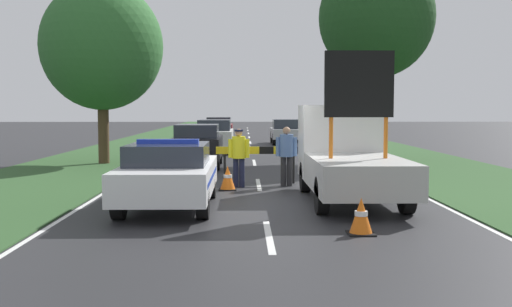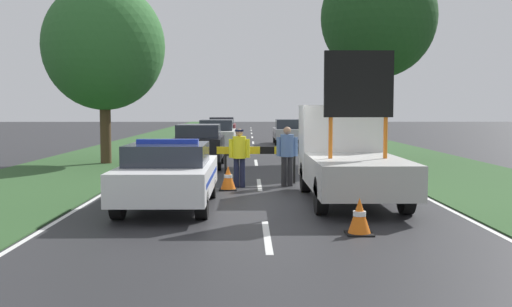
{
  "view_description": "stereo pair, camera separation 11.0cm",
  "coord_description": "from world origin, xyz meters",
  "px_view_note": "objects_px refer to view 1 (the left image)",
  "views": [
    {
      "loc": [
        -0.44,
        -14.05,
        2.21
      ],
      "look_at": [
        -0.13,
        0.45,
        1.1
      ],
      "focal_mm": 42.0,
      "sensor_mm": 36.0,
      "label": 1
    },
    {
      "loc": [
        -0.33,
        -14.05,
        2.21
      ],
      "look_at": [
        -0.13,
        0.45,
        1.1
      ],
      "focal_mm": 42.0,
      "sensor_mm": 36.0,
      "label": 2
    }
  ],
  "objects_px": {
    "queued_car_sedan_black": "(197,145)",
    "pedestrian_civilian": "(287,151)",
    "queued_car_van_white": "(215,135)",
    "work_truck": "(347,155)",
    "utility_pole": "(380,64)",
    "roadside_tree_near_right": "(376,18)",
    "police_car": "(169,174)",
    "traffic_cone_near_police": "(361,216)",
    "police_officer": "(239,153)",
    "queued_car_sedan_silver": "(286,131)",
    "traffic_cone_centre_front": "(228,178)",
    "roadside_tree_near_left": "(102,47)",
    "road_barrier": "(259,153)",
    "queued_car_wagon_maroon": "(219,128)"
  },
  "relations": [
    {
      "from": "road_barrier",
      "to": "queued_car_wagon_maroon",
      "type": "xyz_separation_m",
      "value": [
        -2.17,
        24.83,
        -0.08
      ]
    },
    {
      "from": "police_car",
      "to": "roadside_tree_near_left",
      "type": "bearing_deg",
      "value": 105.57
    },
    {
      "from": "queued_car_sedan_black",
      "to": "queued_car_van_white",
      "type": "distance_m",
      "value": 7.24
    },
    {
      "from": "road_barrier",
      "to": "traffic_cone_near_police",
      "type": "bearing_deg",
      "value": -83.01
    },
    {
      "from": "police_car",
      "to": "queued_car_van_white",
      "type": "bearing_deg",
      "value": 84.51
    },
    {
      "from": "queued_car_sedan_silver",
      "to": "queued_car_wagon_maroon",
      "type": "bearing_deg",
      "value": -53.65
    },
    {
      "from": "road_barrier",
      "to": "queued_car_sedan_black",
      "type": "distance_m",
      "value": 5.4
    },
    {
      "from": "police_car",
      "to": "traffic_cone_near_police",
      "type": "distance_m",
      "value": 4.7
    },
    {
      "from": "police_car",
      "to": "roadside_tree_near_left",
      "type": "height_order",
      "value": "roadside_tree_near_left"
    },
    {
      "from": "work_truck",
      "to": "roadside_tree_near_right",
      "type": "distance_m",
      "value": 12.13
    },
    {
      "from": "police_officer",
      "to": "queued_car_sedan_silver",
      "type": "height_order",
      "value": "police_officer"
    },
    {
      "from": "traffic_cone_near_police",
      "to": "utility_pole",
      "type": "height_order",
      "value": "utility_pole"
    },
    {
      "from": "pedestrian_civilian",
      "to": "roadside_tree_near_right",
      "type": "height_order",
      "value": "roadside_tree_near_right"
    },
    {
      "from": "pedestrian_civilian",
      "to": "queued_car_van_white",
      "type": "height_order",
      "value": "pedestrian_civilian"
    },
    {
      "from": "police_car",
      "to": "police_officer",
      "type": "height_order",
      "value": "police_officer"
    },
    {
      "from": "police_officer",
      "to": "roadside_tree_near_right",
      "type": "bearing_deg",
      "value": -98.45
    },
    {
      "from": "traffic_cone_near_police",
      "to": "traffic_cone_centre_front",
      "type": "relative_size",
      "value": 0.98
    },
    {
      "from": "police_car",
      "to": "police_officer",
      "type": "relative_size",
      "value": 2.82
    },
    {
      "from": "police_car",
      "to": "roadside_tree_near_right",
      "type": "distance_m",
      "value": 14.83
    },
    {
      "from": "traffic_cone_centre_front",
      "to": "queued_car_wagon_maroon",
      "type": "xyz_separation_m",
      "value": [
        -1.29,
        26.2,
        0.48
      ]
    },
    {
      "from": "queued_car_sedan_silver",
      "to": "queued_car_wagon_maroon",
      "type": "xyz_separation_m",
      "value": [
        -4.3,
        5.85,
        0.02
      ]
    },
    {
      "from": "road_barrier",
      "to": "pedestrian_civilian",
      "type": "xyz_separation_m",
      "value": [
        0.75,
        -0.6,
        0.1
      ]
    },
    {
      "from": "road_barrier",
      "to": "roadside_tree_near_right",
      "type": "distance_m",
      "value": 10.52
    },
    {
      "from": "traffic_cone_near_police",
      "to": "road_barrier",
      "type": "bearing_deg",
      "value": 102.72
    },
    {
      "from": "police_car",
      "to": "utility_pole",
      "type": "height_order",
      "value": "utility_pole"
    },
    {
      "from": "traffic_cone_centre_front",
      "to": "queued_car_van_white",
      "type": "distance_m",
      "value": 13.59
    },
    {
      "from": "utility_pole",
      "to": "queued_car_sedan_black",
      "type": "bearing_deg",
      "value": -169.83
    },
    {
      "from": "queued_car_sedan_silver",
      "to": "queued_car_wagon_maroon",
      "type": "height_order",
      "value": "queued_car_wagon_maroon"
    },
    {
      "from": "work_truck",
      "to": "pedestrian_civilian",
      "type": "distance_m",
      "value": 2.72
    },
    {
      "from": "work_truck",
      "to": "police_car",
      "type": "bearing_deg",
      "value": 18.69
    },
    {
      "from": "traffic_cone_near_police",
      "to": "queued_car_sedan_silver",
      "type": "xyz_separation_m",
      "value": [
        0.53,
        26.05,
        0.46
      ]
    },
    {
      "from": "queued_car_wagon_maroon",
      "to": "roadside_tree_near_right",
      "type": "relative_size",
      "value": 0.47
    },
    {
      "from": "pedestrian_civilian",
      "to": "queued_car_sedan_silver",
      "type": "height_order",
      "value": "pedestrian_civilian"
    },
    {
      "from": "roadside_tree_near_right",
      "to": "police_car",
      "type": "bearing_deg",
      "value": -121.08
    },
    {
      "from": "pedestrian_civilian",
      "to": "roadside_tree_near_left",
      "type": "relative_size",
      "value": 0.24
    },
    {
      "from": "work_truck",
      "to": "queued_car_sedan_silver",
      "type": "distance_m",
      "value": 21.97
    },
    {
      "from": "traffic_cone_centre_front",
      "to": "utility_pole",
      "type": "height_order",
      "value": "utility_pole"
    },
    {
      "from": "queued_car_wagon_maroon",
      "to": "utility_pole",
      "type": "xyz_separation_m",
      "value": [
        7.08,
        -18.61,
        3.12
      ]
    },
    {
      "from": "queued_car_wagon_maroon",
      "to": "queued_car_van_white",
      "type": "bearing_deg",
      "value": 91.33
    },
    {
      "from": "road_barrier",
      "to": "pedestrian_civilian",
      "type": "relative_size",
      "value": 1.5
    },
    {
      "from": "work_truck",
      "to": "utility_pole",
      "type": "relative_size",
      "value": 0.68
    },
    {
      "from": "police_car",
      "to": "traffic_cone_centre_front",
      "type": "xyz_separation_m",
      "value": [
        1.22,
        2.82,
        -0.43
      ]
    },
    {
      "from": "queued_car_sedan_black",
      "to": "pedestrian_civilian",
      "type": "bearing_deg",
      "value": 117.86
    },
    {
      "from": "queued_car_sedan_black",
      "to": "roadside_tree_near_left",
      "type": "bearing_deg",
      "value": -18.78
    },
    {
      "from": "road_barrier",
      "to": "queued_car_sedan_silver",
      "type": "relative_size",
      "value": 0.63
    },
    {
      "from": "police_car",
      "to": "traffic_cone_centre_front",
      "type": "distance_m",
      "value": 3.1
    },
    {
      "from": "queued_car_van_white",
      "to": "queued_car_sedan_black",
      "type": "bearing_deg",
      "value": 87.66
    },
    {
      "from": "road_barrier",
      "to": "utility_pole",
      "type": "distance_m",
      "value": 8.48
    },
    {
      "from": "road_barrier",
      "to": "utility_pole",
      "type": "height_order",
      "value": "utility_pole"
    },
    {
      "from": "police_officer",
      "to": "queued_car_sedan_silver",
      "type": "xyz_separation_m",
      "value": [
        2.72,
        19.8,
        -0.19
      ]
    }
  ]
}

